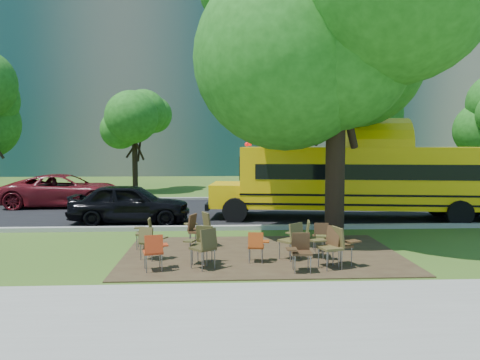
{
  "coord_description": "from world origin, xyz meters",
  "views": [
    {
      "loc": [
        -0.18,
        -12.24,
        2.86
      ],
      "look_at": [
        0.64,
        3.42,
        1.62
      ],
      "focal_mm": 35.0,
      "sensor_mm": 36.0,
      "label": 1
    }
  ],
  "objects": [
    {
      "name": "chair_6",
      "position": [
        2.45,
        -1.94,
        0.6
      ],
      "size": [
        0.72,
        0.66,
        0.97
      ],
      "rotation": [
        0.0,
        0.0,
        1.86
      ],
      "color": "brown",
      "rests_on": "ground"
    },
    {
      "name": "kerb_far",
      "position": [
        0.0,
        11.1,
        0.07
      ],
      "size": [
        80.0,
        0.25,
        0.14
      ],
      "primitive_type": "cube",
      "color": "gray",
      "rests_on": "ground"
    },
    {
      "name": "main_tree",
      "position": [
        3.31,
        1.2,
        6.18
      ],
      "size": [
        7.2,
        7.2,
        9.8
      ],
      "color": "black",
      "rests_on": "ground"
    },
    {
      "name": "bg_tree_3",
      "position": [
        8.0,
        14.0,
        5.03
      ],
      "size": [
        5.6,
        5.6,
        7.84
      ],
      "color": "black",
      "rests_on": "ground"
    },
    {
      "name": "bg_car_red",
      "position": [
        -6.86,
        8.87,
        0.74
      ],
      "size": [
        5.39,
        2.62,
        1.48
      ],
      "primitive_type": "imported",
      "rotation": [
        0.0,
        0.0,
        1.6
      ],
      "color": "#5F1017",
      "rests_on": "ground"
    },
    {
      "name": "chair_13",
      "position": [
        2.58,
        -0.33,
        0.5
      ],
      "size": [
        0.56,
        0.47,
        0.8
      ],
      "rotation": [
        0.0,
        0.0,
        -0.09
      ],
      "color": "#432B18",
      "rests_on": "ground"
    },
    {
      "name": "chair_0",
      "position": [
        -1.53,
        -1.99,
        0.53
      ],
      "size": [
        0.59,
        0.62,
        0.86
      ],
      "rotation": [
        0.0,
        0.0,
        0.25
      ],
      "color": "#AE3112",
      "rests_on": "ground"
    },
    {
      "name": "chair_10",
      "position": [
        -0.69,
        0.16,
        0.59
      ],
      "size": [
        0.6,
        0.76,
        0.96
      ],
      "rotation": [
        0.0,
        0.0,
        -1.94
      ],
      "color": "#4C2F1B",
      "rests_on": "ground"
    },
    {
      "name": "chair_8",
      "position": [
        -2.06,
        0.29,
        0.52
      ],
      "size": [
        0.51,
        0.55,
        0.85
      ],
      "rotation": [
        0.0,
        0.0,
        1.6
      ],
      "color": "#4A4220",
      "rests_on": "ground"
    },
    {
      "name": "asphalt_road",
      "position": [
        0.0,
        7.0,
        0.02
      ],
      "size": [
        80.0,
        8.0,
        0.04
      ],
      "primitive_type": "cube",
      "color": "black",
      "rests_on": "ground"
    },
    {
      "name": "building_main",
      "position": [
        -8.0,
        36.0,
        11.0
      ],
      "size": [
        38.0,
        16.0,
        22.0
      ],
      "primitive_type": "cube",
      "color": "#5E5E5A",
      "rests_on": "ground"
    },
    {
      "name": "bg_tree_2",
      "position": [
        -5.0,
        16.0,
        4.21
      ],
      "size": [
        4.8,
        4.8,
        6.62
      ],
      "color": "black",
      "rests_on": "ground"
    },
    {
      "name": "chair_5",
      "position": [
        1.68,
        -2.17,
        0.54
      ],
      "size": [
        0.58,
        0.51,
        0.87
      ],
      "rotation": [
        0.0,
        0.0,
        3.1
      ],
      "color": "#402917",
      "rests_on": "ground"
    },
    {
      "name": "chair_2",
      "position": [
        -0.41,
        -1.86,
        0.59
      ],
      "size": [
        0.65,
        0.82,
        0.96
      ],
      "rotation": [
        0.0,
        0.0,
        0.75
      ],
      "color": "#41371C",
      "rests_on": "ground"
    },
    {
      "name": "sidewalk",
      "position": [
        0.0,
        -5.0,
        0.02
      ],
      "size": [
        60.0,
        4.0,
        0.04
      ],
      "primitive_type": "cube",
      "color": "gray",
      "rests_on": "ground"
    },
    {
      "name": "dirt_patch",
      "position": [
        1.0,
        -0.5,
        0.01
      ],
      "size": [
        7.0,
        4.5,
        0.03
      ],
      "primitive_type": "cube",
      "color": "#382819",
      "rests_on": "ground"
    },
    {
      "name": "chair_1",
      "position": [
        -1.78,
        -0.97,
        0.53
      ],
      "size": [
        0.71,
        0.56,
        0.85
      ],
      "rotation": [
        0.0,
        0.0,
        -0.51
      ],
      "color": "#4E4421",
      "rests_on": "ground"
    },
    {
      "name": "chair_12",
      "position": [
        2.22,
        -0.96,
        0.58
      ],
      "size": [
        0.55,
        0.68,
        0.94
      ],
      "rotation": [
        0.0,
        0.0,
        4.56
      ],
      "color": "#4F4922",
      "rests_on": "ground"
    },
    {
      "name": "ground",
      "position": [
        0.0,
        0.0,
        0.0
      ],
      "size": [
        160.0,
        160.0,
        0.0
      ],
      "primitive_type": "plane",
      "color": "#30531A",
      "rests_on": "ground"
    },
    {
      "name": "school_bus",
      "position": [
        5.65,
        4.71,
        1.57
      ],
      "size": [
        11.27,
        3.89,
        2.71
      ],
      "rotation": [
        0.0,
        0.0,
        -0.14
      ],
      "color": "#F5BD07",
      "rests_on": "ground"
    },
    {
      "name": "chair_4",
      "position": [
        0.79,
        -1.36,
        0.48
      ],
      "size": [
        0.55,
        0.45,
        0.77
      ],
      "rotation": [
        0.0,
        0.0,
        -0.14
      ],
      "color": "#A53E11",
      "rests_on": "ground"
    },
    {
      "name": "chair_7",
      "position": [
        2.65,
        -1.78,
        0.59
      ],
      "size": [
        0.77,
        0.65,
        0.96
      ],
      "rotation": [
        0.0,
        0.0,
        -1.13
      ],
      "color": "#472E19",
      "rests_on": "ground"
    },
    {
      "name": "black_car",
      "position": [
        -3.22,
        4.45,
        0.72
      ],
      "size": [
        4.25,
        1.81,
        1.43
      ],
      "primitive_type": "imported",
      "rotation": [
        0.0,
        0.0,
        1.54
      ],
      "color": "black",
      "rests_on": "ground"
    },
    {
      "name": "building_right",
      "position": [
        24.0,
        38.0,
        12.5
      ],
      "size": [
        30.0,
        16.0,
        25.0
      ],
      "primitive_type": "cube",
      "color": "gray",
      "rests_on": "ground"
    },
    {
      "name": "chair_11",
      "position": [
        1.69,
        -1.13,
        0.58
      ],
      "size": [
        0.64,
        0.8,
        0.95
      ],
      "rotation": [
        0.0,
        0.0,
        0.66
      ],
      "color": "brown",
      "rests_on": "ground"
    },
    {
      "name": "chair_9",
      "position": [
        -0.58,
        0.43,
        0.6
      ],
      "size": [
        0.76,
        0.66,
        0.97
      ],
      "rotation": [
        0.0,
        0.0,
        1.98
      ],
      "color": "#4E4322",
      "rests_on": "ground"
    },
    {
      "name": "chair_3",
      "position": [
        -0.51,
        -1.36,
        0.56
      ],
      "size": [
        0.71,
        0.56,
        0.91
      ],
      "rotation": [
        0.0,
        0.0,
        2.82
      ],
      "color": "#433E1D",
      "rests_on": "ground"
    },
    {
      "name": "kerb_near",
      "position": [
        0.0,
        3.0,
        0.07
      ],
      "size": [
        80.0,
        0.25,
        0.14
      ],
      "primitive_type": "cube",
      "color": "gray",
      "rests_on": "ground"
    }
  ]
}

